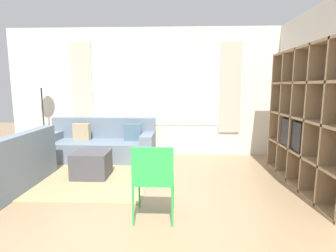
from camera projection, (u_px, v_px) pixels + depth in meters
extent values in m
plane|color=#9E7F5B|center=(127.00, 238.00, 2.58)|extent=(16.00, 16.00, 0.00)
cube|color=silver|center=(156.00, 92.00, 5.64)|extent=(6.34, 0.07, 2.70)
cube|color=white|center=(155.00, 88.00, 5.59)|extent=(2.83, 0.01, 1.60)
cube|color=beige|center=(82.00, 88.00, 5.64)|extent=(0.44, 0.03, 1.90)
cube|color=beige|center=(230.00, 88.00, 5.51)|extent=(0.44, 0.03, 1.90)
cube|color=silver|center=(320.00, 95.00, 3.89)|extent=(0.07, 4.47, 2.70)
cube|color=tan|center=(64.00, 177.00, 4.31)|extent=(2.81, 1.91, 0.01)
cube|color=#515660|center=(322.00, 119.00, 3.75)|extent=(0.02, 2.20, 2.05)
cube|color=#997A56|center=(318.00, 121.00, 3.54)|extent=(0.38, 0.04, 2.05)
cube|color=#997A56|center=(303.00, 117.00, 3.97)|extent=(0.38, 0.04, 2.05)
cube|color=#997A56|center=(290.00, 114.00, 4.41)|extent=(0.38, 0.04, 2.05)
cube|color=#997A56|center=(280.00, 111.00, 4.84)|extent=(0.38, 0.04, 2.05)
cube|color=#997A56|center=(304.00, 185.00, 3.91)|extent=(0.38, 2.20, 0.04)
cube|color=#997A56|center=(307.00, 153.00, 3.83)|extent=(0.38, 2.20, 0.04)
cube|color=#997A56|center=(310.00, 119.00, 3.76)|extent=(0.38, 2.20, 0.04)
cube|color=#997A56|center=(313.00, 83.00, 3.68)|extent=(0.38, 2.20, 0.04)
cube|color=#997A56|center=(316.00, 46.00, 3.60)|extent=(0.38, 2.20, 0.04)
cube|color=black|center=(291.00, 135.00, 4.03)|extent=(0.04, 0.70, 0.44)
cube|color=black|center=(291.00, 147.00, 4.06)|extent=(0.10, 0.24, 0.03)
cylinder|color=white|center=(324.00, 117.00, 3.35)|extent=(0.07, 0.07, 0.12)
cylinder|color=red|center=(285.00, 107.00, 4.58)|extent=(0.08, 0.08, 0.18)
cube|color=gold|center=(291.00, 171.00, 4.33)|extent=(0.11, 0.11, 0.13)
cylinder|color=#2856A8|center=(284.00, 106.00, 4.65)|extent=(0.08, 0.08, 0.18)
cube|color=red|center=(283.00, 138.00, 4.68)|extent=(0.11, 0.11, 0.09)
cylinder|color=white|center=(280.00, 163.00, 4.78)|extent=(0.07, 0.07, 0.10)
cube|color=red|center=(304.00, 182.00, 3.87)|extent=(0.12, 0.12, 0.09)
cube|color=slate|center=(100.00, 150.00, 5.34)|extent=(2.20, 0.87, 0.39)
cube|color=slate|center=(104.00, 128.00, 5.62)|extent=(2.20, 0.18, 0.43)
cube|color=slate|center=(52.00, 137.00, 5.34)|extent=(0.24, 0.81, 0.16)
cube|color=slate|center=(148.00, 137.00, 5.26)|extent=(0.24, 0.81, 0.16)
cube|color=slate|center=(133.00, 132.00, 5.32)|extent=(0.35, 0.15, 0.34)
cube|color=tan|center=(82.00, 132.00, 5.36)|extent=(0.35, 0.14, 0.34)
cube|color=slate|center=(16.00, 151.00, 3.59)|extent=(0.18, 1.92, 0.43)
cube|color=slate|center=(27.00, 147.00, 4.45)|extent=(0.81, 0.24, 0.16)
cube|color=tan|center=(2.00, 152.00, 3.72)|extent=(0.16, 0.35, 0.34)
cube|color=#47474C|center=(92.00, 165.00, 4.28)|extent=(0.57, 0.50, 0.43)
cylinder|color=black|center=(46.00, 155.00, 5.63)|extent=(0.26, 0.26, 0.02)
cylinder|color=#2D2D30|center=(44.00, 122.00, 5.52)|extent=(0.03, 0.03, 1.43)
cone|color=silver|center=(41.00, 81.00, 5.39)|extent=(0.31, 0.31, 0.26)
cylinder|color=green|center=(173.00, 191.00, 3.20)|extent=(0.02, 0.02, 0.44)
cylinder|color=green|center=(139.00, 190.00, 3.22)|extent=(0.02, 0.02, 0.44)
cylinder|color=green|center=(172.00, 207.00, 2.77)|extent=(0.02, 0.02, 0.44)
cylinder|color=green|center=(133.00, 206.00, 2.79)|extent=(0.02, 0.02, 0.44)
cube|color=green|center=(154.00, 179.00, 2.96)|extent=(0.44, 0.46, 0.02)
cube|color=green|center=(152.00, 166.00, 2.72)|extent=(0.44, 0.02, 0.40)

